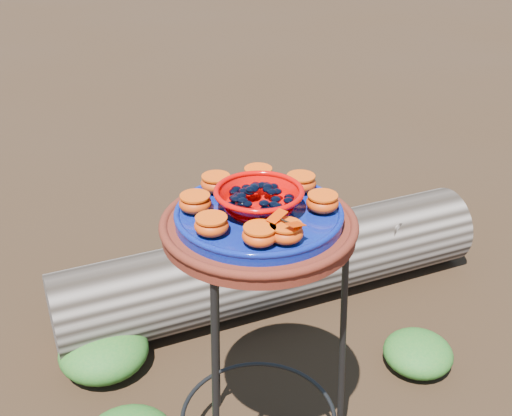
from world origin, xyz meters
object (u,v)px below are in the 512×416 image
red_bowl (259,201)px  cobalt_plate (259,216)px  terracotta_saucer (259,228)px  driftwood_log (273,266)px  plant_stand (259,357)px

red_bowl → cobalt_plate: bearing=0.0°
terracotta_saucer → cobalt_plate: size_ratio=1.17×
red_bowl → driftwood_log: 0.96m
plant_stand → cobalt_plate: (0.00, 0.00, 0.40)m
plant_stand → driftwood_log: size_ratio=0.45×
terracotta_saucer → driftwood_log: size_ratio=0.27×
terracotta_saucer → driftwood_log: 0.92m
driftwood_log → terracotta_saucer: bearing=-127.4°
plant_stand → cobalt_plate: bearing=0.0°
cobalt_plate → plant_stand: bearing=0.0°
terracotta_saucer → red_bowl: size_ratio=2.33×
cobalt_plate → driftwood_log: size_ratio=0.23×
plant_stand → driftwood_log: 0.75m
plant_stand → red_bowl: (0.00, 0.00, 0.43)m
cobalt_plate → red_bowl: bearing=0.0°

